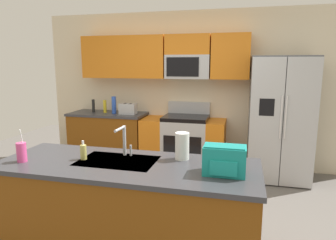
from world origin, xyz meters
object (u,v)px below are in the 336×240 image
(soap_dispenser, at_px, (83,152))
(refrigerator, at_px, (280,119))
(pepper_mill, at_px, (93,106))
(bottle_blue, at_px, (114,105))
(sink_faucet, at_px, (124,138))
(backpack, at_px, (224,160))
(range_oven, at_px, (183,143))
(toaster, at_px, (128,109))
(bottle_yellow, at_px, (105,106))
(paper_towel_roll, at_px, (182,146))
(drink_cup_pink, at_px, (22,152))

(soap_dispenser, bearing_deg, refrigerator, 51.49)
(pepper_mill, xyz_separation_m, bottle_blue, (0.41, -0.05, 0.03))
(sink_faucet, bearing_deg, backpack, -14.93)
(range_oven, height_order, refrigerator, refrigerator)
(toaster, xyz_separation_m, pepper_mill, (-0.67, 0.05, 0.02))
(range_oven, distance_m, bottle_yellow, 1.51)
(refrigerator, relative_size, toaster, 6.61)
(pepper_mill, relative_size, paper_towel_roll, 0.94)
(bottle_yellow, height_order, backpack, backpack)
(toaster, bearing_deg, bottle_blue, 179.72)
(range_oven, xyz_separation_m, bottle_blue, (-1.20, -0.05, 0.60))
(refrigerator, distance_m, toaster, 2.43)
(pepper_mill, bearing_deg, backpack, -46.05)
(soap_dispenser, bearing_deg, drink_cup_pink, -158.57)
(refrigerator, distance_m, paper_towel_roll, 2.41)
(range_oven, distance_m, soap_dispenser, 2.55)
(range_oven, bearing_deg, bottle_yellow, -179.88)
(range_oven, relative_size, paper_towel_roll, 5.67)
(range_oven, xyz_separation_m, soap_dispenser, (-0.42, -2.46, 0.53))
(refrigerator, bearing_deg, pepper_mill, 178.72)
(drink_cup_pink, distance_m, soap_dispenser, 0.52)
(bottle_blue, distance_m, drink_cup_pink, 2.62)
(range_oven, xyz_separation_m, toaster, (-0.95, -0.05, 0.55))
(refrigerator, xyz_separation_m, soap_dispenser, (-1.90, -2.39, 0.04))
(drink_cup_pink, bearing_deg, pepper_mill, 105.10)
(bottle_yellow, relative_size, drink_cup_pink, 0.76)
(bottle_yellow, height_order, soap_dispenser, bottle_yellow)
(toaster, relative_size, paper_towel_roll, 1.17)
(toaster, distance_m, pepper_mill, 0.67)
(bottle_yellow, bearing_deg, paper_towel_roll, -50.76)
(refrigerator, xyz_separation_m, sink_faucet, (-1.59, -2.21, 0.14))
(pepper_mill, distance_m, sink_faucet, 2.73)
(toaster, xyz_separation_m, backpack, (1.77, -2.47, 0.03))
(pepper_mill, bearing_deg, refrigerator, -1.28)
(sink_faucet, bearing_deg, bottle_blue, 116.21)
(range_oven, bearing_deg, paper_towel_roll, -79.16)
(bottle_blue, bearing_deg, bottle_yellow, 165.92)
(backpack, bearing_deg, paper_towel_roll, 143.36)
(refrigerator, distance_m, bottle_blue, 2.69)
(bottle_yellow, distance_m, soap_dispenser, 2.64)
(sink_faucet, distance_m, soap_dispenser, 0.37)
(soap_dispenser, bearing_deg, toaster, 102.41)
(pepper_mill, distance_m, bottle_yellow, 0.22)
(paper_towel_roll, bearing_deg, toaster, 122.23)
(bottle_blue, height_order, drink_cup_pink, bottle_blue)
(range_oven, bearing_deg, toaster, -176.83)
(backpack, bearing_deg, soap_dispenser, 176.85)
(toaster, relative_size, bottle_yellow, 1.28)
(refrigerator, height_order, toaster, refrigerator)
(sink_faucet, xyz_separation_m, drink_cup_pink, (-0.80, -0.37, -0.08))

